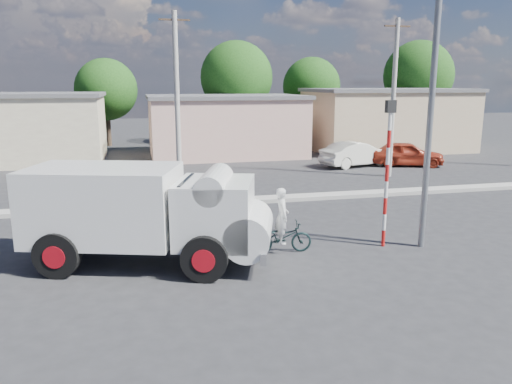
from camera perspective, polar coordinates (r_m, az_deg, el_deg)
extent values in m
plane|color=#29282B|center=(13.18, 4.81, -9.21)|extent=(120.00, 120.00, 0.00)
cube|color=#99968E|center=(20.57, -2.16, -1.02)|extent=(40.00, 0.80, 0.16)
cylinder|color=black|center=(13.63, -21.79, -6.71)|extent=(1.23, 0.68, 1.18)
cylinder|color=red|center=(13.63, -21.79, -6.71)|extent=(0.67, 0.54, 0.58)
cylinder|color=black|center=(15.59, -18.25, -4.09)|extent=(1.23, 0.68, 1.18)
cylinder|color=red|center=(15.59, -18.25, -4.09)|extent=(0.67, 0.54, 0.58)
cylinder|color=black|center=(12.49, -5.89, -7.59)|extent=(1.23, 0.68, 1.18)
cylinder|color=red|center=(12.49, -5.89, -7.59)|extent=(0.67, 0.54, 0.58)
cylinder|color=black|center=(14.60, -4.40, -4.58)|extent=(1.23, 0.68, 1.18)
cylinder|color=red|center=(14.60, -4.40, -4.58)|extent=(0.67, 0.54, 0.58)
cube|color=black|center=(13.94, -13.00, -5.33)|extent=(5.14, 2.81, 0.19)
cube|color=silver|center=(13.99, -17.00, -1.29)|extent=(4.40, 3.42, 1.99)
cube|color=silver|center=(13.27, -4.70, -2.23)|extent=(2.51, 2.68, 1.67)
cylinder|color=silver|center=(13.29, -0.75, -4.33)|extent=(1.79, 2.46, 1.18)
cylinder|color=silver|center=(13.10, -4.76, 0.96)|extent=(1.38, 2.33, 0.75)
cube|color=silver|center=(13.40, 1.10, -6.12)|extent=(0.84, 2.25, 0.30)
cube|color=black|center=(13.29, -7.95, -0.14)|extent=(0.63, 1.77, 0.75)
imported|color=black|center=(14.53, 2.96, -5.19)|extent=(1.80, 0.74, 0.92)
imported|color=silver|center=(14.43, 2.97, -3.86)|extent=(0.43, 0.62, 1.62)
imported|color=white|center=(30.13, 11.39, 4.28)|extent=(4.67, 2.64, 1.46)
imported|color=#9A2D19|center=(30.99, 16.82, 4.21)|extent=(4.58, 2.98, 1.45)
cylinder|color=red|center=(15.62, 14.34, -5.12)|extent=(0.11, 0.11, 0.50)
cylinder|color=white|center=(15.48, 14.44, -3.36)|extent=(0.11, 0.11, 0.50)
cylinder|color=red|center=(15.35, 14.54, -1.56)|extent=(0.11, 0.11, 0.50)
cylinder|color=white|center=(15.24, 14.64, 0.27)|extent=(0.11, 0.11, 0.50)
cylinder|color=red|center=(15.15, 14.74, 2.12)|extent=(0.11, 0.11, 0.50)
cylinder|color=white|center=(15.07, 14.85, 3.99)|extent=(0.11, 0.11, 0.50)
cylinder|color=red|center=(15.01, 14.95, 5.87)|extent=(0.11, 0.11, 0.50)
cylinder|color=white|center=(14.97, 15.06, 7.78)|extent=(0.11, 0.11, 0.50)
cube|color=black|center=(14.94, 15.15, 9.42)|extent=(0.28, 0.18, 0.36)
cylinder|color=slate|center=(15.23, 19.46, 10.40)|extent=(0.18, 0.18, 9.00)
cube|color=#C6B596|center=(34.70, -27.10, 6.33)|extent=(12.00, 7.00, 4.00)
cube|color=#D9A495|center=(34.27, -3.54, 7.42)|extent=(10.00, 7.00, 3.80)
cube|color=#59595B|center=(34.15, -3.58, 10.80)|extent=(10.30, 7.30, 0.24)
cube|color=tan|center=(38.19, 14.66, 7.86)|extent=(11.00, 7.00, 4.20)
cube|color=#59595B|center=(38.10, 14.84, 11.19)|extent=(11.30, 7.30, 0.24)
cylinder|color=#38281E|center=(40.80, -16.53, 7.50)|extent=(0.36, 0.36, 3.47)
sphere|color=#2C641E|center=(40.68, -16.76, 11.15)|extent=(4.71, 4.71, 4.71)
cylinder|color=#38281E|center=(40.50, -2.22, 8.48)|extent=(0.36, 0.36, 4.20)
sphere|color=#2C641E|center=(40.41, -2.26, 12.94)|extent=(5.70, 5.70, 5.70)
cylinder|color=#38281E|center=(44.32, 6.27, 8.39)|extent=(0.36, 0.36, 3.64)
sphere|color=#2C641E|center=(44.21, 6.36, 11.92)|extent=(4.94, 4.94, 4.94)
cylinder|color=#38281E|center=(46.35, 17.79, 8.50)|extent=(0.36, 0.36, 4.37)
sphere|color=#2C641E|center=(46.28, 18.06, 12.55)|extent=(5.93, 5.93, 5.93)
cylinder|color=#99968E|center=(23.72, -9.01, 10.19)|extent=(0.24, 0.24, 8.00)
cube|color=#38281E|center=(23.86, -9.31, 18.86)|extent=(1.40, 0.08, 0.08)
cylinder|color=#99968E|center=(26.93, 15.41, 10.15)|extent=(0.24, 0.24, 8.00)
cube|color=#38281E|center=(27.06, 15.86, 17.78)|extent=(1.40, 0.08, 0.08)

